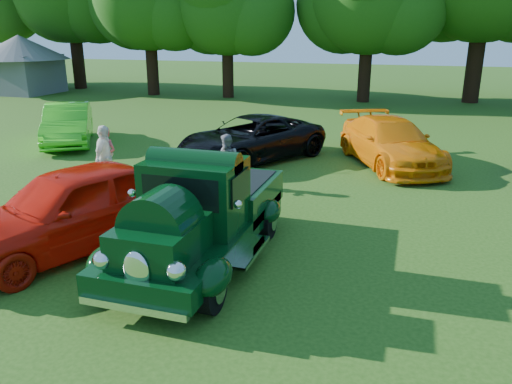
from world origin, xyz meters
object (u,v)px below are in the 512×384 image
(spectator_grey, at_px, (227,161))
(back_car_lime, at_px, (68,124))
(hero_pickup, at_px, (202,216))
(back_car_black, at_px, (251,139))
(back_car_orange, at_px, (390,142))
(gazebo, at_px, (21,58))
(spectator_white, at_px, (105,158))
(spectator_pink, at_px, (106,158))
(red_convertible, at_px, (73,208))

(spectator_grey, bearing_deg, back_car_lime, -165.09)
(hero_pickup, distance_m, back_car_black, 7.67)
(back_car_lime, bearing_deg, back_car_orange, -30.69)
(gazebo, bearing_deg, spectator_white, -44.04)
(spectator_pink, bearing_deg, spectator_grey, 21.78)
(back_car_lime, xyz_separation_m, spectator_grey, (7.82, -3.47, -0.01))
(hero_pickup, height_order, gazebo, gazebo)
(back_car_lime, relative_size, back_car_orange, 0.89)
(back_car_lime, distance_m, gazebo, 18.58)
(red_convertible, distance_m, back_car_orange, 10.28)
(spectator_pink, bearing_deg, red_convertible, -62.57)
(back_car_lime, bearing_deg, gazebo, 103.40)
(spectator_pink, height_order, spectator_grey, spectator_pink)
(red_convertible, bearing_deg, spectator_white, 138.99)
(spectator_pink, relative_size, spectator_white, 0.96)
(red_convertible, distance_m, spectator_grey, 4.93)
(back_car_black, height_order, spectator_white, spectator_white)
(hero_pickup, xyz_separation_m, spectator_pink, (-4.29, 3.36, -0.01))
(red_convertible, relative_size, back_car_orange, 0.96)
(spectator_pink, bearing_deg, spectator_white, -61.17)
(back_car_lime, relative_size, spectator_grey, 3.07)
(back_car_black, xyz_separation_m, spectator_grey, (0.31, -3.11, 0.01))
(back_car_lime, relative_size, back_car_black, 0.86)
(red_convertible, bearing_deg, spectator_pink, 139.06)
(back_car_black, height_order, spectator_pink, spectator_pink)
(back_car_lime, bearing_deg, red_convertible, -84.86)
(hero_pickup, distance_m, spectator_grey, 4.58)
(gazebo, bearing_deg, hero_pickup, -42.86)
(red_convertible, relative_size, spectator_white, 2.76)
(back_car_orange, distance_m, spectator_white, 8.84)
(hero_pickup, xyz_separation_m, spectator_white, (-4.22, 3.20, 0.02))
(back_car_lime, distance_m, spectator_white, 6.69)
(spectator_pink, height_order, gazebo, gazebo)
(hero_pickup, xyz_separation_m, back_car_orange, (2.99, 8.31, -0.12))
(hero_pickup, relative_size, spectator_white, 2.87)
(back_car_orange, relative_size, spectator_grey, 3.44)
(spectator_white, xyz_separation_m, gazebo, (-18.11, 17.52, 1.51))
(red_convertible, xyz_separation_m, back_car_lime, (-6.35, 8.17, -0.08))
(spectator_pink, bearing_deg, gazebo, 139.07)
(back_car_orange, bearing_deg, back_car_lime, 155.02)
(spectator_pink, xyz_separation_m, gazebo, (-18.03, 17.36, 1.54))
(hero_pickup, relative_size, back_car_lime, 1.12)
(hero_pickup, distance_m, back_car_lime, 11.96)
(back_car_black, xyz_separation_m, spectator_pink, (-2.82, -4.17, 0.12))
(red_convertible, height_order, back_car_orange, red_convertible)
(spectator_pink, bearing_deg, back_car_orange, 37.19)
(back_car_black, relative_size, gazebo, 0.83)
(back_car_lime, height_order, spectator_white, spectator_white)
(red_convertible, bearing_deg, back_car_black, 106.12)
(hero_pickup, relative_size, back_car_black, 0.97)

